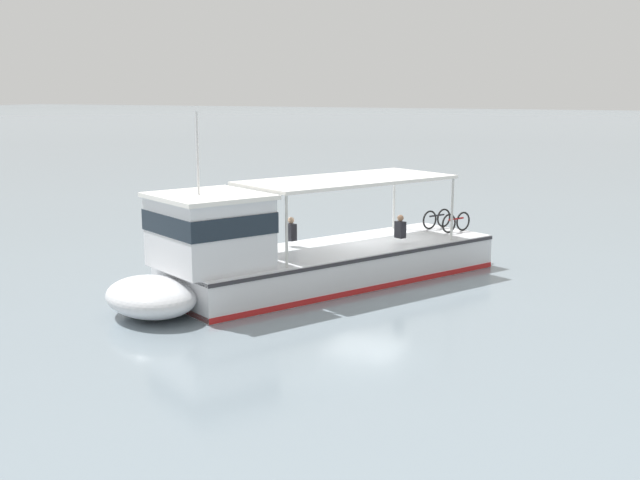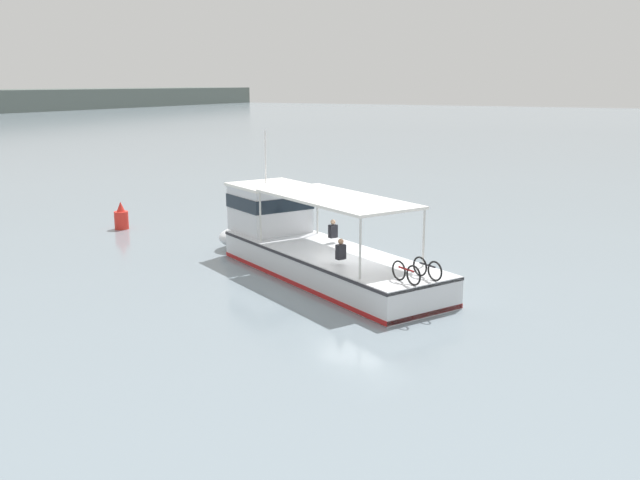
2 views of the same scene
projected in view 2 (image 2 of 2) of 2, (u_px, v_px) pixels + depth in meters
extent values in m
plane|color=gray|center=(357.00, 287.00, 25.31)|extent=(400.00, 400.00, 0.00)
cube|color=silver|center=(329.00, 265.00, 26.26)|extent=(7.97, 11.02, 1.10)
ellipsoid|color=silver|center=(250.00, 236.00, 31.26)|extent=(3.64, 3.34, 1.01)
cube|color=red|center=(329.00, 276.00, 26.36)|extent=(8.01, 11.03, 0.16)
cube|color=#2D2D33|center=(329.00, 253.00, 26.15)|extent=(8.03, 11.04, 0.10)
cube|color=silver|center=(270.00, 209.00, 29.48)|extent=(3.63, 3.58, 1.90)
cube|color=#19232D|center=(270.00, 201.00, 29.40)|extent=(3.71, 3.65, 0.56)
cube|color=white|center=(269.00, 185.00, 29.25)|extent=(3.85, 3.80, 0.12)
cube|color=white|center=(336.00, 199.00, 25.32)|extent=(5.79, 7.29, 0.10)
cylinder|color=silver|center=(260.00, 217.00, 27.43)|extent=(0.08, 0.08, 2.00)
cylinder|color=silver|center=(317.00, 210.00, 28.92)|extent=(0.08, 0.08, 2.00)
cylinder|color=silver|center=(360.00, 249.00, 22.18)|extent=(0.08, 0.08, 2.00)
cylinder|color=silver|center=(424.00, 238.00, 23.67)|extent=(0.08, 0.08, 2.00)
cylinder|color=silver|center=(265.00, 157.00, 29.24)|extent=(0.06, 0.06, 2.20)
sphere|color=white|center=(318.00, 243.00, 29.99)|extent=(0.36, 0.36, 0.36)
sphere|color=white|center=(365.00, 259.00, 27.32)|extent=(0.36, 0.36, 0.36)
sphere|color=white|center=(418.00, 277.00, 24.82)|extent=(0.36, 0.36, 0.36)
torus|color=black|center=(399.00, 270.00, 22.14)|extent=(0.37, 0.61, 0.66)
torus|color=black|center=(414.00, 275.00, 21.58)|extent=(0.37, 0.61, 0.66)
cylinder|color=maroon|center=(406.00, 269.00, 21.83)|extent=(0.39, 0.64, 0.06)
torus|color=black|center=(420.00, 266.00, 22.63)|extent=(0.37, 0.61, 0.66)
torus|color=black|center=(435.00, 271.00, 22.07)|extent=(0.37, 0.61, 0.66)
cylinder|color=#232328|center=(427.00, 265.00, 22.32)|extent=(0.39, 0.64, 0.06)
cube|color=black|center=(341.00, 252.00, 24.02)|extent=(0.39, 0.35, 0.52)
sphere|color=#9E7051|center=(341.00, 241.00, 23.93)|extent=(0.20, 0.20, 0.20)
cube|color=black|center=(333.00, 231.00, 27.35)|extent=(0.39, 0.35, 0.52)
sphere|color=tan|center=(333.00, 222.00, 27.27)|extent=(0.20, 0.20, 0.20)
cylinder|color=red|center=(121.00, 220.00, 35.27)|extent=(0.70, 0.70, 0.90)
cone|color=red|center=(121.00, 207.00, 35.12)|extent=(0.42, 0.42, 0.50)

